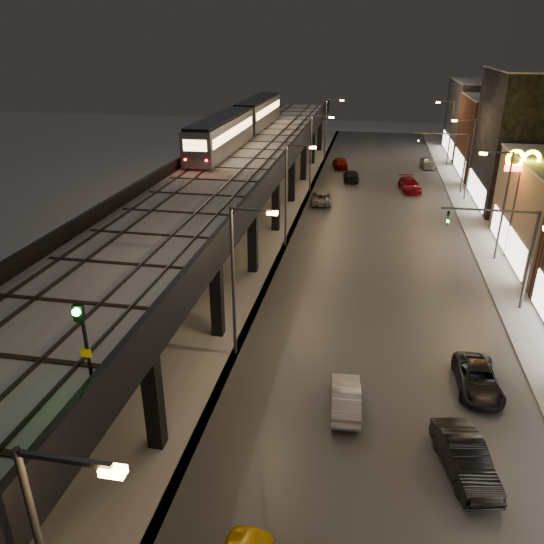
{
  "coord_description": "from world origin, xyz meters",
  "views": [
    {
      "loc": [
        6.3,
        -12.63,
        17.03
      ],
      "look_at": [
        1.29,
        14.02,
        5.0
      ],
      "focal_mm": 35.0,
      "sensor_mm": 36.0,
      "label": 1
    }
  ],
  "objects_px": {
    "car_onc_dark": "(478,380)",
    "car_onc_red": "(427,163)",
    "car_mid_dark": "(351,176)",
    "car_far_white": "(340,163)",
    "car_mid_silver": "(321,198)",
    "car_onc_silver": "(465,459)",
    "rail_signal": "(82,330)",
    "car_onc_white": "(410,185)",
    "subway_train": "(242,121)",
    "car_near_white": "(346,398)"
  },
  "relations": [
    {
      "from": "car_onc_dark",
      "to": "car_onc_red",
      "type": "height_order",
      "value": "car_onc_red"
    },
    {
      "from": "car_mid_dark",
      "to": "car_far_white",
      "type": "distance_m",
      "value": 7.5
    },
    {
      "from": "car_onc_dark",
      "to": "car_mid_dark",
      "type": "bearing_deg",
      "value": 100.56
    },
    {
      "from": "car_onc_dark",
      "to": "car_onc_red",
      "type": "bearing_deg",
      "value": 87.57
    },
    {
      "from": "car_mid_dark",
      "to": "car_onc_red",
      "type": "distance_m",
      "value": 13.95
    },
    {
      "from": "car_mid_silver",
      "to": "car_onc_silver",
      "type": "distance_m",
      "value": 40.15
    },
    {
      "from": "rail_signal",
      "to": "car_mid_silver",
      "type": "distance_m",
      "value": 45.23
    },
    {
      "from": "rail_signal",
      "to": "car_mid_silver",
      "type": "relative_size",
      "value": 0.63
    },
    {
      "from": "car_mid_silver",
      "to": "car_onc_red",
      "type": "relative_size",
      "value": 1.13
    },
    {
      "from": "car_mid_dark",
      "to": "rail_signal",
      "type": "bearing_deg",
      "value": 78.51
    },
    {
      "from": "car_onc_white",
      "to": "car_far_white",
      "type": "bearing_deg",
      "value": 120.02
    },
    {
      "from": "car_mid_silver",
      "to": "car_mid_dark",
      "type": "bearing_deg",
      "value": -109.59
    },
    {
      "from": "car_mid_dark",
      "to": "subway_train",
      "type": "bearing_deg",
      "value": 26.68
    },
    {
      "from": "rail_signal",
      "to": "car_onc_dark",
      "type": "xyz_separation_m",
      "value": [
        14.74,
        11.74,
        -8.12
      ]
    },
    {
      "from": "car_far_white",
      "to": "car_onc_white",
      "type": "bearing_deg",
      "value": 118.96
    },
    {
      "from": "car_onc_silver",
      "to": "car_onc_white",
      "type": "xyz_separation_m",
      "value": [
        -0.09,
        46.05,
        -0.01
      ]
    },
    {
      "from": "car_onc_white",
      "to": "car_mid_silver",
      "type": "bearing_deg",
      "value": -153.98
    },
    {
      "from": "car_mid_dark",
      "to": "car_onc_white",
      "type": "distance_m",
      "value": 8.04
    },
    {
      "from": "car_mid_dark",
      "to": "car_far_white",
      "type": "height_order",
      "value": "car_far_white"
    },
    {
      "from": "car_near_white",
      "to": "car_onc_silver",
      "type": "bearing_deg",
      "value": 143.63
    },
    {
      "from": "car_near_white",
      "to": "car_far_white",
      "type": "xyz_separation_m",
      "value": [
        -3.97,
        53.62,
        0.1
      ]
    },
    {
      "from": "rail_signal",
      "to": "car_mid_dark",
      "type": "distance_m",
      "value": 56.1
    },
    {
      "from": "subway_train",
      "to": "car_mid_dark",
      "type": "xyz_separation_m",
      "value": [
        12.37,
        7.73,
        -7.61
      ]
    },
    {
      "from": "subway_train",
      "to": "car_onc_white",
      "type": "height_order",
      "value": "subway_train"
    },
    {
      "from": "car_onc_white",
      "to": "rail_signal",
      "type": "bearing_deg",
      "value": -114.08
    },
    {
      "from": "car_mid_silver",
      "to": "subway_train",
      "type": "bearing_deg",
      "value": -22.99
    },
    {
      "from": "subway_train",
      "to": "car_onc_red",
      "type": "height_order",
      "value": "subway_train"
    },
    {
      "from": "car_mid_dark",
      "to": "car_onc_white",
      "type": "xyz_separation_m",
      "value": [
        7.17,
        -3.63,
        0.08
      ]
    },
    {
      "from": "subway_train",
      "to": "car_far_white",
      "type": "relative_size",
      "value": 7.57
    },
    {
      "from": "car_near_white",
      "to": "car_onc_red",
      "type": "distance_m",
      "value": 56.45
    },
    {
      "from": "car_onc_dark",
      "to": "car_onc_red",
      "type": "distance_m",
      "value": 52.97
    },
    {
      "from": "car_mid_silver",
      "to": "car_onc_white",
      "type": "distance_m",
      "value": 12.26
    },
    {
      "from": "car_onc_white",
      "to": "car_onc_red",
      "type": "height_order",
      "value": "car_onc_white"
    },
    {
      "from": "car_mid_silver",
      "to": "car_onc_white",
      "type": "relative_size",
      "value": 0.93
    },
    {
      "from": "car_near_white",
      "to": "car_mid_silver",
      "type": "bearing_deg",
      "value": -86.01
    },
    {
      "from": "subway_train",
      "to": "car_onc_red",
      "type": "bearing_deg",
      "value": 37.33
    },
    {
      "from": "rail_signal",
      "to": "car_far_white",
      "type": "height_order",
      "value": "rail_signal"
    },
    {
      "from": "subway_train",
      "to": "rail_signal",
      "type": "relative_size",
      "value": 11.35
    },
    {
      "from": "subway_train",
      "to": "car_mid_silver",
      "type": "distance_m",
      "value": 12.63
    },
    {
      "from": "car_mid_dark",
      "to": "car_onc_red",
      "type": "relative_size",
      "value": 1.09
    },
    {
      "from": "rail_signal",
      "to": "car_onc_white",
      "type": "xyz_separation_m",
      "value": [
        13.14,
        51.56,
        -8.01
      ]
    },
    {
      "from": "car_mid_silver",
      "to": "car_onc_white",
      "type": "xyz_separation_m",
      "value": [
        9.94,
        7.17,
        0.08
      ]
    },
    {
      "from": "car_mid_silver",
      "to": "car_mid_dark",
      "type": "height_order",
      "value": "car_mid_dark"
    },
    {
      "from": "car_onc_red",
      "to": "car_far_white",
      "type": "bearing_deg",
      "value": -174.84
    },
    {
      "from": "car_onc_silver",
      "to": "car_onc_white",
      "type": "distance_m",
      "value": 46.05
    },
    {
      "from": "subway_train",
      "to": "car_onc_dark",
      "type": "bearing_deg",
      "value": -59.39
    },
    {
      "from": "rail_signal",
      "to": "car_far_white",
      "type": "bearing_deg",
      "value": 86.28
    },
    {
      "from": "car_near_white",
      "to": "rail_signal",
      "type": "bearing_deg",
      "value": 43.91
    },
    {
      "from": "subway_train",
      "to": "rail_signal",
      "type": "xyz_separation_m",
      "value": [
        6.4,
        -47.46,
        0.48
      ]
    },
    {
      "from": "car_onc_white",
      "to": "subway_train",
      "type": "bearing_deg",
      "value": -177.95
    }
  ]
}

